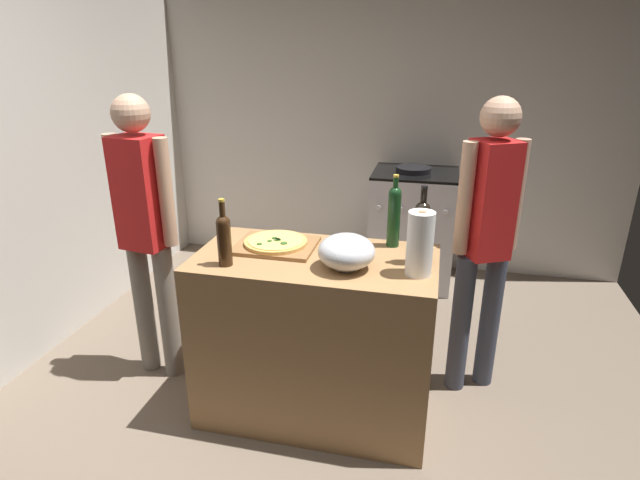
{
  "coord_description": "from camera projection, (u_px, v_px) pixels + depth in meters",
  "views": [
    {
      "loc": [
        0.57,
        -1.55,
        1.88
      ],
      "look_at": [
        0.02,
        0.79,
        0.95
      ],
      "focal_mm": 28.81,
      "sensor_mm": 36.0,
      "label": 1
    }
  ],
  "objects": [
    {
      "name": "wine_bottle_amber",
      "position": [
        421.0,
        229.0,
        2.37
      ],
      "size": [
        0.07,
        0.07,
        0.38
      ],
      "color": "black",
      "rests_on": "counter"
    },
    {
      "name": "mixing_bowl",
      "position": [
        346.0,
        252.0,
        2.34
      ],
      "size": [
        0.27,
        0.27,
        0.16
      ],
      "color": "#B2B2B7",
      "rests_on": "counter"
    },
    {
      "name": "kitchen_wall_left",
      "position": [
        68.0,
        136.0,
        3.41
      ],
      "size": [
        0.1,
        3.4,
        2.6
      ],
      "primitive_type": "cube",
      "color": "beige",
      "rests_on": "ground_plane"
    },
    {
      "name": "ground_plane",
      "position": [
        338.0,
        340.0,
        3.48
      ],
      "size": [
        4.21,
        3.4,
        0.02
      ],
      "primitive_type": "cube",
      "color": "#6B5B4C"
    },
    {
      "name": "kitchen_wall_rear",
      "position": [
        374.0,
        116.0,
        4.33
      ],
      "size": [
        4.21,
        0.1,
        2.6
      ],
      "primitive_type": "cube",
      "color": "beige",
      "rests_on": "ground_plane"
    },
    {
      "name": "person_in_red",
      "position": [
        486.0,
        234.0,
        2.69
      ],
      "size": [
        0.33,
        0.27,
        1.64
      ],
      "color": "#383D4C",
      "rests_on": "ground_plane"
    },
    {
      "name": "stove",
      "position": [
        412.0,
        227.0,
        4.18
      ],
      "size": [
        0.66,
        0.58,
        0.97
      ],
      "color": "#B7B7BC",
      "rests_on": "ground_plane"
    },
    {
      "name": "cutting_board",
      "position": [
        276.0,
        246.0,
        2.61
      ],
      "size": [
        0.4,
        0.32,
        0.02
      ],
      "primitive_type": "cube",
      "color": "olive",
      "rests_on": "counter"
    },
    {
      "name": "wine_bottle_dark",
      "position": [
        224.0,
        237.0,
        2.36
      ],
      "size": [
        0.07,
        0.07,
        0.32
      ],
      "color": "#331E0F",
      "rests_on": "counter"
    },
    {
      "name": "wine_bottle_green",
      "position": [
        394.0,
        214.0,
        2.58
      ],
      "size": [
        0.07,
        0.07,
        0.37
      ],
      "color": "#143819",
      "rests_on": "counter"
    },
    {
      "name": "pizza",
      "position": [
        276.0,
        242.0,
        2.6
      ],
      "size": [
        0.32,
        0.32,
        0.03
      ],
      "color": "tan",
      "rests_on": "cutting_board"
    },
    {
      "name": "paper_towel_roll",
      "position": [
        420.0,
        244.0,
        2.26
      ],
      "size": [
        0.12,
        0.12,
        0.3
      ],
      "color": "white",
      "rests_on": "counter"
    },
    {
      "name": "person_in_stripes",
      "position": [
        145.0,
        223.0,
        2.82
      ],
      "size": [
        0.4,
        0.23,
        1.64
      ],
      "color": "slate",
      "rests_on": "ground_plane"
    },
    {
      "name": "counter",
      "position": [
        316.0,
        337.0,
        2.66
      ],
      "size": [
        1.18,
        0.62,
        0.9
      ],
      "primitive_type": "cube",
      "color": "#9E7247",
      "rests_on": "ground_plane"
    }
  ]
}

